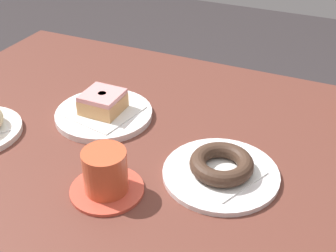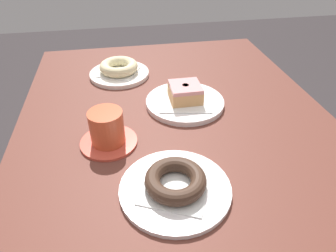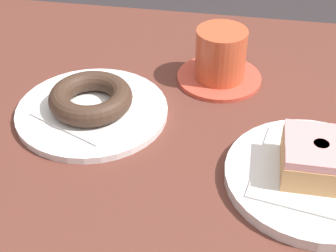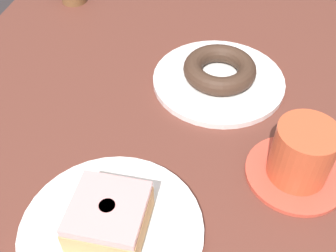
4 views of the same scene
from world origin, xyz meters
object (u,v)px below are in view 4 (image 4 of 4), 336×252
plate_glazed_square (112,231)px  coffee_cup (301,156)px  donut_chocolate_ring (220,69)px  donut_glazed_square (109,216)px  plate_chocolate_ring (218,80)px

plate_glazed_square → coffee_cup: (-0.13, 0.21, 0.03)m
plate_glazed_square → donut_chocolate_ring: bearing=163.9°
donut_glazed_square → donut_chocolate_ring: bearing=163.9°
donut_glazed_square → donut_chocolate_ring: 0.32m
donut_glazed_square → coffee_cup: coffee_cup is taller
donut_chocolate_ring → donut_glazed_square: bearing=-16.1°
donut_glazed_square → coffee_cup: (-0.13, 0.21, -0.00)m
donut_glazed_square → coffee_cup: bearing=122.5°
plate_glazed_square → donut_glazed_square: 0.03m
donut_glazed_square → plate_chocolate_ring: donut_glazed_square is taller
plate_glazed_square → plate_chocolate_ring: (-0.30, 0.09, -0.00)m
donut_chocolate_ring → coffee_cup: bearing=36.0°
plate_chocolate_ring → donut_chocolate_ring: (0.00, 0.00, 0.02)m
coffee_cup → plate_chocolate_ring: bearing=-144.0°
plate_glazed_square → donut_glazed_square: (-0.00, 0.00, 0.03)m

